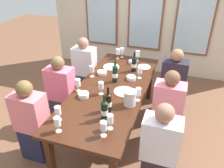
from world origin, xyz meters
name	(u,v)px	position (x,y,z in m)	size (l,w,h in m)	color
ground_plane	(112,130)	(0.00, 0.00, 0.00)	(12.00, 12.00, 0.00)	brown
back_wall_with_windows	(147,3)	(0.00, 2.20, 1.45)	(4.11, 0.10, 2.90)	beige
dining_table	(112,92)	(0.00, 0.00, 0.67)	(0.91, 2.27, 0.74)	#3E1E10
white_plate_0	(144,67)	(0.29, 0.77, 0.74)	(0.21, 0.21, 0.01)	white
white_plate_1	(124,92)	(0.19, -0.05, 0.74)	(0.27, 0.27, 0.01)	white
white_plate_2	(111,67)	(-0.21, 0.60, 0.74)	(0.25, 0.25, 0.01)	white
metal_pitcher	(130,98)	(0.33, -0.31, 0.84)	(0.16, 0.16, 0.19)	silver
wine_bottle_0	(108,102)	(0.13, -0.50, 0.86)	(0.08, 0.08, 0.31)	black
wine_bottle_1	(134,64)	(0.16, 0.58, 0.86)	(0.08, 0.08, 0.31)	black
wine_bottle_2	(115,74)	(-0.01, 0.17, 0.87)	(0.08, 0.08, 0.33)	black
wine_bottle_3	(104,110)	(0.14, -0.65, 0.86)	(0.08, 0.08, 0.31)	black
tasting_bowl_0	(131,78)	(0.19, 0.31, 0.77)	(0.14, 0.14, 0.05)	white
tasting_bowl_1	(102,73)	(-0.27, 0.34, 0.76)	(0.14, 0.14, 0.05)	white
tasting_bowl_2	(84,95)	(-0.26, -0.32, 0.77)	(0.14, 0.14, 0.05)	silver
tasting_bowl_3	(133,62)	(0.08, 0.86, 0.76)	(0.14, 0.14, 0.05)	white
wine_glass_0	(110,120)	(0.25, -0.78, 0.86)	(0.07, 0.07, 0.17)	white
wine_glass_1	(138,92)	(0.40, -0.19, 0.86)	(0.07, 0.07, 0.17)	white
wine_glass_2	(58,111)	(-0.32, -0.83, 0.86)	(0.07, 0.07, 0.17)	white
wine_glass_3	(92,69)	(-0.37, 0.21, 0.86)	(0.07, 0.07, 0.17)	white
wine_glass_4	(118,52)	(-0.21, 0.97, 0.86)	(0.07, 0.07, 0.17)	white
wine_glass_5	(101,86)	(-0.08, -0.19, 0.86)	(0.07, 0.07, 0.17)	white
wine_glass_6	(104,126)	(0.22, -0.90, 0.86)	(0.07, 0.07, 0.17)	white
wine_glass_7	(122,51)	(-0.16, 1.04, 0.86)	(0.07, 0.07, 0.17)	white
wine_glass_8	(140,71)	(0.30, 0.39, 0.86)	(0.07, 0.07, 0.17)	white
wine_glass_9	(138,54)	(0.13, 0.98, 0.86)	(0.07, 0.07, 0.17)	white
wine_glass_10	(78,83)	(-0.39, -0.21, 0.86)	(0.07, 0.07, 0.17)	white
wine_glass_11	(57,122)	(-0.24, -0.99, 0.86)	(0.07, 0.07, 0.17)	white
seated_person_0	(32,123)	(-0.76, -0.76, 0.53)	(0.38, 0.24, 1.11)	#22223A
seated_person_1	(159,151)	(0.76, -0.72, 0.53)	(0.38, 0.24, 1.11)	#34212E
seated_person_2	(85,70)	(-0.76, 0.78, 0.53)	(0.38, 0.24, 1.11)	#263631
seated_person_3	(173,84)	(0.76, 0.74, 0.53)	(0.38, 0.24, 1.11)	#343134
seated_person_4	(62,93)	(-0.76, -0.05, 0.53)	(0.38, 0.24, 1.11)	#36303C
seated_person_5	(167,111)	(0.76, 0.01, 0.53)	(0.38, 0.24, 1.11)	#382F3B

